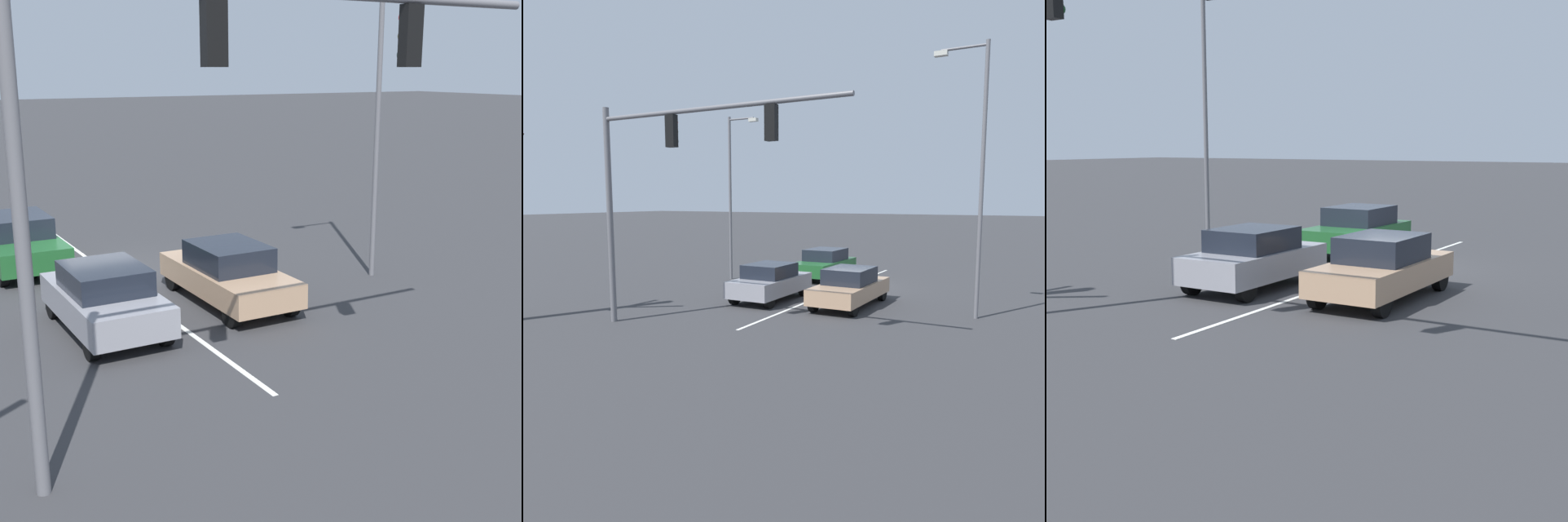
# 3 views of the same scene
# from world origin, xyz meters

# --- Properties ---
(ground_plane) EXTENTS (240.00, 240.00, 0.00)m
(ground_plane) POSITION_xyz_m (0.00, 0.00, 0.00)
(ground_plane) COLOR #333335
(lane_stripe_left_divider) EXTENTS (0.12, 15.59, 0.01)m
(lane_stripe_left_divider) POSITION_xyz_m (0.00, 1.79, 0.01)
(lane_stripe_left_divider) COLOR silver
(lane_stripe_left_divider) RESTS_ON ground_plane
(car_gray_midlane_front) EXTENTS (1.84, 4.03, 1.51)m
(car_gray_midlane_front) POSITION_xyz_m (1.53, 4.87, 0.77)
(car_gray_midlane_front) COLOR gray
(car_gray_midlane_front) RESTS_ON ground_plane
(car_tan_leftlane_front) EXTENTS (1.80, 4.43, 1.50)m
(car_tan_leftlane_front) POSITION_xyz_m (-1.76, 4.41, 0.76)
(car_tan_leftlane_front) COLOR tan
(car_tan_leftlane_front) RESTS_ON ground_plane
(car_darkgreen_midlane_second) EXTENTS (1.94, 4.44, 1.53)m
(car_darkgreen_midlane_second) POSITION_xyz_m (1.98, -1.54, 0.78)
(car_darkgreen_midlane_second) COLOR #1E5928
(car_darkgreen_midlane_second) RESTS_ON ground_plane
(traffic_signal_gantry) EXTENTS (8.61, 0.37, 7.05)m
(traffic_signal_gantry) POSITION_xyz_m (1.93, 10.58, 5.11)
(traffic_signal_gantry) COLOR slate
(traffic_signal_gantry) RESTS_ON ground_plane
(street_lamp_left_shoulder) EXTENTS (1.78, 0.24, 9.28)m
(street_lamp_left_shoulder) POSITION_xyz_m (-6.22, 4.28, 5.25)
(street_lamp_left_shoulder) COLOR slate
(street_lamp_left_shoulder) RESTS_ON ground_plane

